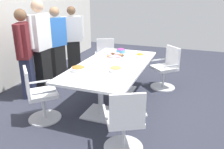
# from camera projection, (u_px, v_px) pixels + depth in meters

# --- Properties ---
(ground_plane) EXTENTS (10.00, 10.00, 0.01)m
(ground_plane) POSITION_uv_depth(u_px,v_px,m) (112.00, 101.00, 4.50)
(ground_plane) COLOR #2D303D
(back_wall) EXTENTS (8.00, 0.10, 2.80)m
(back_wall) POSITION_uv_depth(u_px,v_px,m) (5.00, 23.00, 4.81)
(back_wall) COLOR white
(back_wall) RESTS_ON ground
(conference_table) EXTENTS (2.40, 1.20, 0.75)m
(conference_table) POSITION_uv_depth(u_px,v_px,m) (112.00, 71.00, 4.28)
(conference_table) COLOR white
(conference_table) RESTS_ON ground
(office_chair_0) EXTENTS (0.76, 0.76, 0.91)m
(office_chair_0) POSITION_uv_depth(u_px,v_px,m) (166.00, 70.00, 5.01)
(office_chair_0) COLOR silver
(office_chair_0) RESTS_ON ground
(office_chair_1) EXTENTS (0.71, 0.71, 0.91)m
(office_chair_1) POSITION_uv_depth(u_px,v_px,m) (106.00, 60.00, 5.76)
(office_chair_1) COLOR silver
(office_chair_1) RESTS_ON ground
(office_chair_2) EXTENTS (0.76, 0.76, 0.91)m
(office_chair_2) POSITION_uv_depth(u_px,v_px,m) (39.00, 97.00, 3.71)
(office_chair_2) COLOR silver
(office_chair_2) RESTS_ON ground
(office_chair_3) EXTENTS (0.73, 0.73, 0.91)m
(office_chair_3) POSITION_uv_depth(u_px,v_px,m) (125.00, 124.00, 2.95)
(office_chair_3) COLOR silver
(office_chair_3) RESTS_ON ground
(person_standing_0) EXTENTS (0.58, 0.39, 1.73)m
(person_standing_0) POSITION_uv_depth(u_px,v_px,m) (25.00, 53.00, 4.40)
(person_standing_0) COLOR #232842
(person_standing_0) RESTS_ON ground
(person_standing_1) EXTENTS (0.61, 0.24, 1.88)m
(person_standing_1) POSITION_uv_depth(u_px,v_px,m) (41.00, 45.00, 4.70)
(person_standing_1) COLOR black
(person_standing_1) RESTS_ON ground
(person_standing_2) EXTENTS (0.60, 0.35, 1.70)m
(person_standing_2) POSITION_uv_depth(u_px,v_px,m) (57.00, 43.00, 5.41)
(person_standing_2) COLOR black
(person_standing_2) RESTS_ON ground
(person_standing_3) EXTENTS (0.44, 0.53, 1.68)m
(person_standing_3) POSITION_uv_depth(u_px,v_px,m) (73.00, 38.00, 5.97)
(person_standing_3) COLOR black
(person_standing_3) RESTS_ON ground
(snack_bowl_cookies) EXTENTS (0.22, 0.22, 0.10)m
(snack_bowl_cookies) POSITION_uv_depth(u_px,v_px,m) (116.00, 69.00, 3.83)
(snack_bowl_cookies) COLOR white
(snack_bowl_cookies) RESTS_ON conference_table
(snack_bowl_chips_orange) EXTENTS (0.17, 0.17, 0.09)m
(snack_bowl_chips_orange) POSITION_uv_depth(u_px,v_px,m) (140.00, 55.00, 4.67)
(snack_bowl_chips_orange) COLOR white
(snack_bowl_chips_orange) RESTS_ON conference_table
(snack_bowl_pretzels) EXTENTS (0.24, 0.24, 0.10)m
(snack_bowl_pretzels) POSITION_uv_depth(u_px,v_px,m) (78.00, 69.00, 3.86)
(snack_bowl_pretzels) COLOR white
(snack_bowl_pretzels) RESTS_ON conference_table
(snack_bowl_candy_mix) EXTENTS (0.20, 0.20, 0.10)m
(snack_bowl_candy_mix) POSITION_uv_depth(u_px,v_px,m) (121.00, 51.00, 5.04)
(snack_bowl_candy_mix) COLOR #4C9EC6
(snack_bowl_candy_mix) RESTS_ON conference_table
(donut_platter) EXTENTS (0.38, 0.38, 0.04)m
(donut_platter) POSITION_uv_depth(u_px,v_px,m) (115.00, 56.00, 4.75)
(donut_platter) COLOR white
(donut_platter) RESTS_ON conference_table
(napkin_pile) EXTENTS (0.18, 0.18, 0.07)m
(napkin_pile) POSITION_uv_depth(u_px,v_px,m) (100.00, 57.00, 4.55)
(napkin_pile) COLOR white
(napkin_pile) RESTS_ON conference_table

